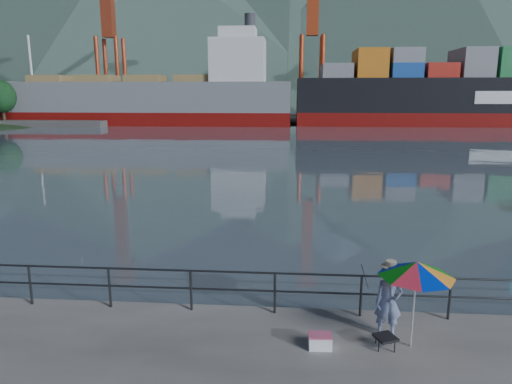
% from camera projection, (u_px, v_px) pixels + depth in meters
% --- Properties ---
extents(harbor_water, '(500.00, 280.00, 0.00)m').
position_uv_depth(harbor_water, '(287.00, 111.00, 135.93)').
color(harbor_water, slate).
rests_on(harbor_water, ground).
extents(far_dock, '(200.00, 40.00, 0.40)m').
position_uv_depth(far_dock, '(332.00, 118.00, 99.12)').
color(far_dock, '#514F4C').
rests_on(far_dock, ground).
extents(guardrail, '(22.00, 0.06, 1.03)m').
position_uv_depth(guardrail, '(233.00, 291.00, 10.79)').
color(guardrail, '#2D3033').
rests_on(guardrail, ground).
extents(mountains, '(600.00, 332.80, 80.00)m').
position_uv_depth(mountains, '(378.00, 23.00, 201.27)').
color(mountains, '#385147').
rests_on(mountains, ground).
extents(port_cranes, '(116.00, 28.00, 38.40)m').
position_uv_depth(port_cranes, '(452.00, 34.00, 85.39)').
color(port_cranes, '#CB4727').
rests_on(port_cranes, ground).
extents(container_stacks, '(58.00, 8.40, 7.80)m').
position_uv_depth(container_stacks, '(442.00, 103.00, 97.73)').
color(container_stacks, orange).
rests_on(container_stacks, ground).
extents(fisherman, '(0.59, 0.40, 1.56)m').
position_uv_depth(fisherman, '(389.00, 302.00, 9.63)').
color(fisherman, navy).
rests_on(fisherman, ground).
extents(beach_umbrella, '(1.67, 1.67, 1.85)m').
position_uv_depth(beach_umbrella, '(417.00, 269.00, 9.03)').
color(beach_umbrella, white).
rests_on(beach_umbrella, ground).
extents(folding_stool, '(0.52, 0.52, 0.26)m').
position_uv_depth(folding_stool, '(385.00, 342.00, 9.31)').
color(folding_stool, black).
rests_on(folding_stool, ground).
extents(cooler_bag, '(0.47, 0.33, 0.27)m').
position_uv_depth(cooler_bag, '(320.00, 342.00, 9.31)').
color(cooler_bag, white).
rests_on(cooler_bag, ground).
extents(fishing_rod, '(0.53, 1.87, 1.36)m').
position_uv_depth(fishing_rod, '(363.00, 313.00, 10.81)').
color(fishing_rod, black).
rests_on(fishing_rod, ground).
extents(bulk_carrier, '(49.36, 8.54, 14.50)m').
position_uv_depth(bulk_carrier, '(160.00, 99.00, 79.14)').
color(bulk_carrier, maroon).
rests_on(bulk_carrier, ground).
extents(container_ship, '(66.27, 11.05, 18.10)m').
position_uv_depth(container_ship, '(503.00, 89.00, 77.06)').
color(container_ship, maroon).
rests_on(container_ship, ground).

